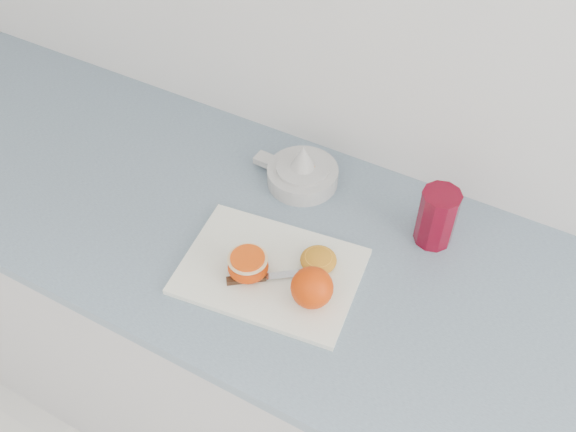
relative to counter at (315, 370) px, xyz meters
The scene contains 8 objects.
counter is the anchor object (origin of this frame).
cutting_board 0.46m from the counter, 130.40° to the right, with size 0.34×0.24×0.01m, color white.
whole_orange 0.51m from the counter, 72.96° to the right, with size 0.08×0.08×0.08m.
half_orange 0.50m from the counter, 132.45° to the right, with size 0.08×0.08×0.05m.
squeezed_shell 0.47m from the counter, 76.91° to the right, with size 0.07×0.07×0.03m.
paring_knife 0.48m from the counter, 125.14° to the right, with size 0.15×0.12×0.01m.
citrus_juicer 0.52m from the counter, 128.19° to the left, with size 0.20×0.15×0.10m.
red_tumbler 0.55m from the counter, 41.29° to the left, with size 0.08×0.08×0.13m.
Camera 1 is at (0.11, 0.97, 1.87)m, focal length 40.00 mm.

